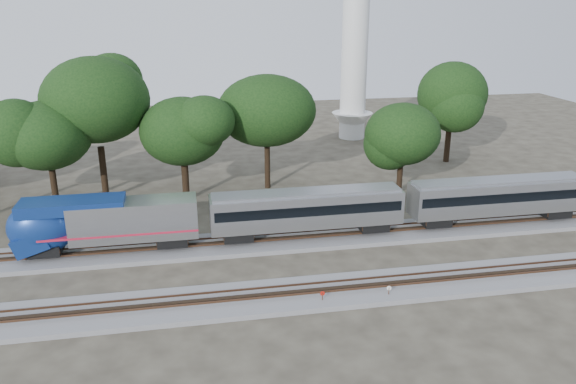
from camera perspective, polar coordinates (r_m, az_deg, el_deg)
name	(u,v)px	position (r m, az deg, el deg)	size (l,w,h in m)	color
ground	(238,277)	(45.65, -5.14, -8.62)	(160.00, 160.00, 0.00)	#383328
track_far	(231,245)	(50.94, -5.83, -5.33)	(160.00, 5.00, 0.73)	slate
track_near	(243,300)	(42.05, -4.58, -10.87)	(160.00, 5.00, 0.73)	slate
switch_stand_red	(322,296)	(41.45, 3.51, -10.52)	(0.35, 0.07, 1.11)	#512D19
switch_stand_white	(389,291)	(42.76, 10.21, -9.85)	(0.34, 0.11, 1.09)	#512D19
switch_lever	(330,300)	(42.11, 4.26, -10.90)	(0.50, 0.30, 0.30)	#512D19
tree_2	(47,135)	(62.25, -23.29, 5.32)	(8.17, 8.17, 11.53)	black
tree_3	(96,100)	(63.23, -18.96, 8.82)	(11.23, 11.23, 15.83)	black
tree_4	(182,132)	(61.25, -10.67, 6.05)	(7.88, 7.88, 11.10)	black
tree_5	(267,111)	(64.16, -2.18, 8.25)	(9.31, 9.31, 13.13)	black
tree_6	(403,134)	(63.69, 11.56, 5.77)	(7.09, 7.09, 9.99)	black
tree_7	(452,94)	(78.27, 16.35, 9.52)	(9.40, 9.40, 13.26)	black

